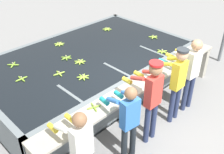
{
  "coord_description": "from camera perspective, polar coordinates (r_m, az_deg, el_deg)",
  "views": [
    {
      "loc": [
        -3.61,
        -2.54,
        3.89
      ],
      "look_at": [
        0.0,
        1.1,
        0.63
      ],
      "focal_mm": 42.0,
      "sensor_mm": 36.0,
      "label": 1
    }
  ],
  "objects": [
    {
      "name": "ground_plane",
      "position": [
        5.88,
        7.7,
        -9.32
      ],
      "size": [
        80.0,
        80.0,
        0.0
      ],
      "primitive_type": "plane",
      "color": "gray",
      "rests_on": "ground"
    },
    {
      "name": "wash_tank",
      "position": [
        6.74,
        -5.36,
        1.56
      ],
      "size": [
        5.19,
        3.11,
        0.9
      ],
      "color": "slate",
      "rests_on": "ground"
    },
    {
      "name": "work_ledge",
      "position": [
        5.58,
        6.38,
        -3.23
      ],
      "size": [
        5.19,
        0.45,
        0.9
      ],
      "color": "#A8A393",
      "rests_on": "ground"
    },
    {
      "name": "worker_0",
      "position": [
        4.03,
        -6.89,
        -14.68
      ],
      "size": [
        0.41,
        0.71,
        1.59
      ],
      "color": "navy",
      "rests_on": "ground"
    },
    {
      "name": "worker_1",
      "position": [
        4.48,
        3.55,
        -8.88
      ],
      "size": [
        0.46,
        0.73,
        1.58
      ],
      "color": "#1E2328",
      "rests_on": "ground"
    },
    {
      "name": "worker_2",
      "position": [
        4.8,
        8.64,
        -3.8
      ],
      "size": [
        0.41,
        0.73,
        1.76
      ],
      "color": "navy",
      "rests_on": "ground"
    },
    {
      "name": "worker_3",
      "position": [
        5.41,
        13.94,
        -0.31
      ],
      "size": [
        0.41,
        0.72,
        1.71
      ],
      "color": "navy",
      "rests_on": "ground"
    },
    {
      "name": "worker_4",
      "position": [
        5.84,
        16.83,
        1.76
      ],
      "size": [
        0.45,
        0.73,
        1.72
      ],
      "color": "navy",
      "rests_on": "ground"
    },
    {
      "name": "banana_bunch_floating_0",
      "position": [
        6.7,
        10.84,
        5.49
      ],
      "size": [
        0.26,
        0.28,
        0.08
      ],
      "color": "#93BC3D",
      "rests_on": "wash_tank"
    },
    {
      "name": "banana_bunch_floating_1",
      "position": [
        5.77,
        -11.44,
        0.75
      ],
      "size": [
        0.28,
        0.28,
        0.08
      ],
      "color": "#93BC3D",
      "rests_on": "wash_tank"
    },
    {
      "name": "banana_bunch_floating_2",
      "position": [
        7.47,
        8.99,
        8.6
      ],
      "size": [
        0.28,
        0.27,
        0.08
      ],
      "color": "#9EC642",
      "rests_on": "wash_tank"
    },
    {
      "name": "banana_bunch_floating_3",
      "position": [
        6.38,
        -9.92,
        4.16
      ],
      "size": [
        0.28,
        0.26,
        0.08
      ],
      "color": "#75A333",
      "rests_on": "wash_tank"
    },
    {
      "name": "banana_bunch_floating_4",
      "position": [
        7.92,
        -1.09,
        10.38
      ],
      "size": [
        0.28,
        0.28,
        0.08
      ],
      "color": "#9EC642",
      "rests_on": "wash_tank"
    },
    {
      "name": "banana_bunch_floating_5",
      "position": [
        7.11,
        -11.42,
        7.05
      ],
      "size": [
        0.28,
        0.28,
        0.08
      ],
      "color": "#9EC642",
      "rests_on": "wash_tank"
    },
    {
      "name": "banana_bunch_floating_6",
      "position": [
        6.4,
        -20.74,
        2.52
      ],
      "size": [
        0.23,
        0.23,
        0.08
      ],
      "color": "#7FAD33",
      "rests_on": "wash_tank"
    },
    {
      "name": "banana_bunch_floating_7",
      "position": [
        5.58,
        -6.31,
        -0.0
      ],
      "size": [
        0.28,
        0.28,
        0.08
      ],
      "color": "#93BC3D",
      "rests_on": "wash_tank"
    },
    {
      "name": "banana_bunch_floating_8",
      "position": [
        6.16,
        -6.99,
        3.32
      ],
      "size": [
        0.28,
        0.28,
        0.08
      ],
      "color": "#93BC3D",
      "rests_on": "wash_tank"
    },
    {
      "name": "banana_bunch_floating_9",
      "position": [
        5.8,
        -19.1,
        -0.38
      ],
      "size": [
        0.28,
        0.28,
        0.08
      ],
      "color": "#7FAD33",
      "rests_on": "wash_tank"
    },
    {
      "name": "banana_bunch_ledge_0",
      "position": [
        6.82,
        16.53,
        5.24
      ],
      "size": [
        0.28,
        0.28,
        0.08
      ],
      "color": "#8CB738",
      "rests_on": "work_ledge"
    },
    {
      "name": "banana_bunch_ledge_1",
      "position": [
        4.73,
        -3.96,
        -6.53
      ],
      "size": [
        0.28,
        0.28,
        0.08
      ],
      "color": "#7FAD33",
      "rests_on": "work_ledge"
    },
    {
      "name": "knife_0",
      "position": [
        5.44,
        7.52,
        -1.11
      ],
      "size": [
        0.27,
        0.27,
        0.02
      ],
      "color": "silver",
      "rests_on": "work_ledge"
    }
  ]
}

